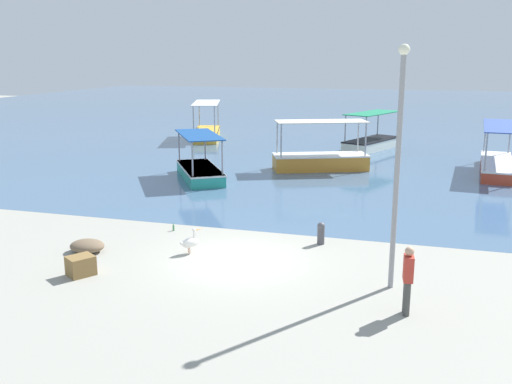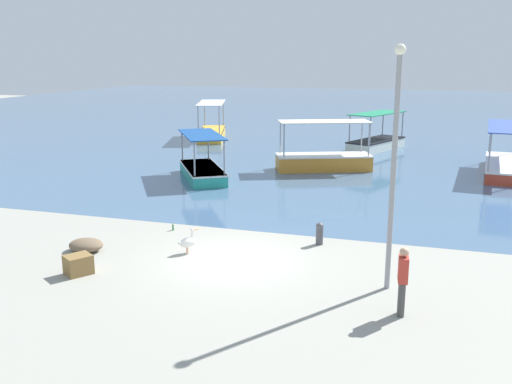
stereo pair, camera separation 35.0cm
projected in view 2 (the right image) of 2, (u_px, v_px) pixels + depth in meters
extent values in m
plane|color=#99988C|center=(234.00, 260.00, 17.22)|extent=(120.00, 120.00, 0.00)
cube|color=#456384|center=(380.00, 113.00, 61.84)|extent=(110.00, 90.00, 0.00)
cube|color=orange|center=(323.00, 162.00, 30.79)|extent=(5.29, 3.46, 0.84)
cube|color=silver|center=(324.00, 155.00, 30.70)|extent=(5.34, 3.51, 0.08)
cylinder|color=#99999E|center=(362.00, 136.00, 31.39)|extent=(0.08, 0.08, 1.75)
cylinder|color=#99999E|center=(369.00, 140.00, 29.97)|extent=(0.08, 0.08, 1.75)
cylinder|color=#99999E|center=(280.00, 137.00, 31.01)|extent=(0.08, 0.08, 1.75)
cylinder|color=#99999E|center=(284.00, 141.00, 29.59)|extent=(0.08, 0.08, 1.75)
cube|color=beige|center=(324.00, 122.00, 30.28)|extent=(5.14, 3.47, 0.05)
cube|color=teal|center=(202.00, 173.00, 28.61)|extent=(3.90, 4.89, 0.59)
cube|color=silver|center=(202.00, 168.00, 28.55)|extent=(3.95, 4.95, 0.08)
cylinder|color=#99999E|center=(182.00, 145.00, 30.17)|extent=(0.08, 0.08, 1.61)
cylinder|color=#99999E|center=(208.00, 144.00, 30.52)|extent=(0.08, 0.08, 1.61)
cylinder|color=#99999E|center=(194.00, 159.00, 26.18)|extent=(0.08, 0.08, 1.61)
cylinder|color=#99999E|center=(224.00, 158.00, 26.53)|extent=(0.08, 0.08, 1.61)
cube|color=navy|center=(202.00, 135.00, 28.16)|extent=(3.88, 4.77, 0.05)
cube|color=#BE3F27|center=(501.00, 167.00, 29.92)|extent=(2.11, 6.78, 0.61)
cube|color=silver|center=(502.00, 163.00, 29.86)|extent=(2.16, 6.83, 0.08)
cylinder|color=#99999E|center=(490.00, 153.00, 27.09)|extent=(0.08, 0.08, 1.84)
cylinder|color=#99999E|center=(490.00, 136.00, 32.66)|extent=(0.08, 0.08, 1.84)
cube|color=#2E4893|center=(505.00, 126.00, 29.42)|extent=(2.20, 6.59, 0.05)
cube|color=gold|center=(212.00, 134.00, 42.51)|extent=(3.37, 6.11, 0.65)
cube|color=black|center=(212.00, 130.00, 42.44)|extent=(3.42, 6.16, 0.08)
cylinder|color=#99999E|center=(219.00, 121.00, 39.59)|extent=(0.08, 0.08, 1.98)
cylinder|color=#99999E|center=(198.00, 121.00, 39.59)|extent=(0.08, 0.08, 1.98)
cylinder|color=#99999E|center=(223.00, 113.00, 44.82)|extent=(0.08, 0.08, 1.98)
cylinder|color=#99999E|center=(205.00, 113.00, 44.81)|extent=(0.08, 0.08, 1.98)
cube|color=silver|center=(211.00, 103.00, 41.97)|extent=(3.41, 5.95, 0.05)
cube|color=white|center=(376.00, 144.00, 37.46)|extent=(3.50, 5.16, 0.69)
cube|color=black|center=(376.00, 140.00, 37.39)|extent=(3.55, 5.21, 0.08)
cylinder|color=#99999E|center=(383.00, 123.00, 39.27)|extent=(0.08, 0.08, 1.69)
cylinder|color=#99999E|center=(403.00, 124.00, 38.35)|extent=(0.08, 0.08, 1.69)
cylinder|color=#99999E|center=(350.00, 129.00, 36.03)|extent=(0.08, 0.08, 1.69)
cylinder|color=#99999E|center=(370.00, 131.00, 35.10)|extent=(0.08, 0.08, 1.69)
cube|color=#1A7A53|center=(378.00, 113.00, 36.98)|extent=(3.51, 5.01, 0.05)
cylinder|color=#E0997A|center=(187.00, 249.00, 17.86)|extent=(0.03, 0.03, 0.22)
cylinder|color=#E0997A|center=(188.00, 250.00, 17.77)|extent=(0.03, 0.03, 0.22)
ellipsoid|color=white|center=(188.00, 242.00, 17.77)|extent=(0.58, 0.60, 0.32)
ellipsoid|color=white|center=(180.00, 243.00, 17.64)|extent=(0.20, 0.20, 0.10)
cylinder|color=white|center=(192.00, 235.00, 17.80)|extent=(0.07, 0.07, 0.26)
sphere|color=white|center=(192.00, 230.00, 17.76)|extent=(0.11, 0.11, 0.11)
cone|color=#E5933F|center=(197.00, 229.00, 17.84)|extent=(0.24, 0.26, 0.06)
cylinder|color=gray|center=(393.00, 177.00, 14.47)|extent=(0.14, 0.14, 6.05)
sphere|color=#EAEACC|center=(400.00, 50.00, 13.74)|extent=(0.28, 0.28, 0.28)
cylinder|color=#47474C|center=(319.00, 236.00, 18.62)|extent=(0.24, 0.24, 0.58)
sphere|color=#4C4C51|center=(320.00, 226.00, 18.55)|extent=(0.25, 0.25, 0.25)
cylinder|color=#434341|center=(401.00, 297.00, 13.58)|extent=(0.16, 0.16, 0.85)
cylinder|color=#434341|center=(402.00, 300.00, 13.40)|extent=(0.16, 0.16, 0.85)
cube|color=#B73529|center=(403.00, 269.00, 13.32)|extent=(0.26, 0.42, 0.62)
sphere|color=tan|center=(404.00, 252.00, 13.22)|extent=(0.22, 0.22, 0.22)
ellipsoid|color=brown|center=(86.00, 245.00, 18.00)|extent=(1.10, 0.94, 0.39)
cube|color=olive|center=(78.00, 265.00, 16.09)|extent=(0.88, 0.91, 0.55)
cylinder|color=#3F7F4C|center=(173.00, 228.00, 20.17)|extent=(0.07, 0.07, 0.20)
cylinder|color=#3F7F4C|center=(173.00, 224.00, 20.14)|extent=(0.03, 0.03, 0.07)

